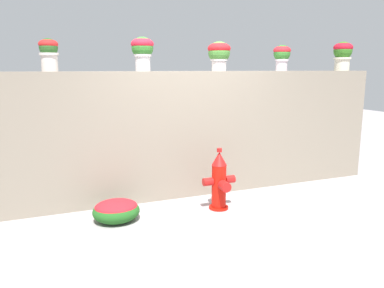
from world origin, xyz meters
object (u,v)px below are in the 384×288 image
potted_plant_1 (49,52)px  potted_plant_5 (343,53)px  potted_plant_4 (282,55)px  potted_plant_2 (142,50)px  potted_plant_3 (219,53)px  fire_hydrant (219,182)px  flower_bush_left (116,210)px

potted_plant_1 → potted_plant_5: (4.64, -0.02, 0.05)m
potted_plant_1 → potted_plant_4: (3.44, 0.00, 0.01)m
potted_plant_1 → potted_plant_5: 4.64m
potted_plant_2 → potted_plant_3: bearing=0.1°
potted_plant_5 → fire_hydrant: bearing=-163.7°
potted_plant_3 → potted_plant_5: bearing=0.5°
potted_plant_3 → potted_plant_2: bearing=-179.9°
potted_plant_1 → potted_plant_4: 3.44m
potted_plant_1 → potted_plant_4: size_ratio=1.02×
potted_plant_4 → fire_hydrant: size_ratio=0.48×
potted_plant_2 → potted_plant_5: 3.45m
potted_plant_3 → potted_plant_5: potted_plant_5 is taller
potted_plant_2 → potted_plant_4: 2.26m
potted_plant_5 → potted_plant_2: bearing=-179.7°
potted_plant_4 → fire_hydrant: 2.36m
potted_plant_1 → potted_plant_5: potted_plant_5 is taller
potted_plant_2 → fire_hydrant: 2.06m
potted_plant_3 → potted_plant_4: 1.11m
potted_plant_1 → flower_bush_left: 2.14m
potted_plant_1 → fire_hydrant: potted_plant_1 is taller
potted_plant_2 → potted_plant_1: bearing=178.1°
potted_plant_3 → potted_plant_4: potted_plant_3 is taller
potted_plant_1 → potted_plant_5: size_ratio=0.85×
potted_plant_4 → flower_bush_left: bearing=-166.1°
potted_plant_5 → fire_hydrant: 3.25m
potted_plant_4 → fire_hydrant: (-1.44, -0.79, -1.70)m
potted_plant_2 → potted_plant_5: (3.45, 0.02, 0.00)m
potted_plant_4 → potted_plant_5: bearing=-1.0°
potted_plant_3 → potted_plant_4: bearing=2.0°
fire_hydrant → flower_bush_left: 1.39m
potted_plant_3 → fire_hydrant: 1.89m
potted_plant_1 → potted_plant_2: 1.19m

